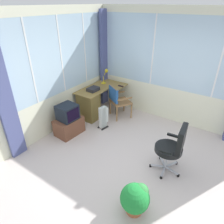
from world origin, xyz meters
name	(u,v)px	position (x,y,z in m)	size (l,w,h in m)	color
ground	(138,166)	(0.00, 0.00, -0.03)	(5.05, 5.61, 0.06)	beige
north_window_panel	(49,76)	(0.00, 2.33, 1.39)	(4.05, 0.07, 2.78)	silver
east_window_panel	(182,71)	(2.06, 0.00, 1.39)	(0.07, 4.61, 2.78)	silver
curtain_north_left	(3,96)	(-1.12, 2.25, 1.34)	(0.32, 0.07, 2.68)	#4C5488
curtain_corner	(104,60)	(1.93, 2.20, 1.34)	(0.32, 0.07, 2.68)	#4C5488
desk	(90,104)	(0.92, 1.97, 0.41)	(1.39, 0.85, 0.76)	olive
desk_lamp	(106,74)	(1.71, 1.98, 1.04)	(0.23, 0.20, 0.42)	yellow
tv_remote	(121,86)	(1.71, 1.50, 0.77)	(0.04, 0.15, 0.02)	black
paper_tray	(93,89)	(1.04, 1.94, 0.81)	(0.30, 0.23, 0.09)	#28272C
wooden_armchair	(117,98)	(1.34, 1.39, 0.57)	(0.66, 0.66, 0.91)	olive
office_chair	(173,146)	(0.21, -0.56, 0.58)	(0.61, 0.58, 1.00)	#B7B7BF
tv_on_stand	(69,121)	(0.03, 1.90, 0.34)	(0.67, 0.48, 0.77)	brown
space_heater	(104,117)	(0.71, 1.37, 0.30)	(0.28, 0.21, 0.59)	silver
potted_plant	(136,198)	(-0.92, -0.42, 0.29)	(0.45, 0.45, 0.52)	#A65735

